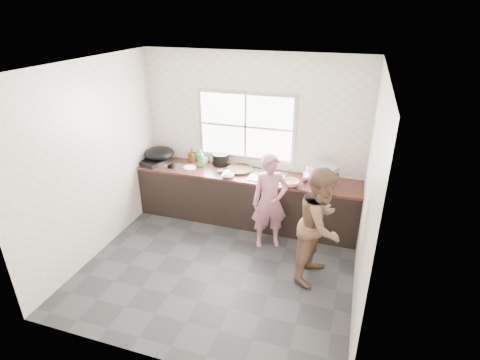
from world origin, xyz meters
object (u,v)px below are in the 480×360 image
(glass_jar, at_px, (206,160))
(pot_lid_left, at_px, (160,164))
(bowl_crabs, at_px, (290,184))
(plate_food, at_px, (190,167))
(bottle_green, at_px, (201,158))
(cutting_board, at_px, (240,170))
(bowl_held, at_px, (279,178))
(dish_rack, at_px, (321,176))
(person_side, at_px, (320,225))
(bowl_mince, at_px, (228,176))
(woman, at_px, (270,205))
(wok, at_px, (159,153))
(burner, at_px, (153,161))
(pot_lid_right, at_px, (176,167))
(bottle_brown_short, at_px, (225,160))
(bottle_brown_tall, at_px, (192,155))

(glass_jar, xyz_separation_m, pot_lid_left, (-0.71, -0.28, -0.04))
(bowl_crabs, height_order, plate_food, bowl_crabs)
(bottle_green, bearing_deg, cutting_board, 1.44)
(bowl_held, bearing_deg, dish_rack, -2.11)
(bowl_held, bearing_deg, pot_lid_left, -179.96)
(person_side, bearing_deg, bowl_held, 51.63)
(bowl_mince, relative_size, bottle_green, 0.67)
(woman, height_order, bowl_held, woman)
(glass_jar, bearing_deg, cutting_board, -12.70)
(bowl_crabs, xyz_separation_m, wok, (-2.31, 0.25, 0.12))
(bowl_mince, relative_size, burner, 0.44)
(woman, bearing_deg, dish_rack, 12.54)
(pot_lid_left, bearing_deg, dish_rack, -0.47)
(cutting_board, relative_size, pot_lid_right, 1.52)
(bowl_crabs, bearing_deg, bowl_held, 142.52)
(woman, relative_size, person_side, 0.87)
(bottle_brown_short, bearing_deg, bowl_crabs, -20.16)
(pot_lid_left, bearing_deg, bowl_held, 0.04)
(dish_rack, bearing_deg, glass_jar, -165.51)
(wok, bearing_deg, plate_food, -8.64)
(pot_lid_left, bearing_deg, plate_food, -0.31)
(bowl_mince, distance_m, bottle_brown_tall, 0.92)
(bottle_green, xyz_separation_m, pot_lid_left, (-0.70, -0.12, -0.14))
(cutting_board, xyz_separation_m, burner, (-1.51, -0.13, 0.01))
(bowl_crabs, height_order, burner, same)
(glass_jar, relative_size, wok, 0.19)
(plate_food, bearing_deg, pot_lid_left, 179.69)
(bottle_green, distance_m, glass_jar, 0.19)
(person_side, bearing_deg, pot_lid_right, 83.40)
(bowl_mince, xyz_separation_m, pot_lid_right, (-0.95, 0.12, -0.02))
(bottle_brown_tall, relative_size, pot_lid_left, 0.86)
(woman, distance_m, glass_jar, 1.54)
(cutting_board, height_order, wok, wok)
(glass_jar, xyz_separation_m, burner, (-0.86, -0.27, -0.01))
(bowl_crabs, height_order, bottle_brown_tall, bottle_brown_tall)
(wok, xyz_separation_m, pot_lid_left, (0.06, -0.09, -0.15))
(woman, height_order, wok, woman)
(bowl_held, distance_m, glass_jar, 1.36)
(bowl_held, distance_m, bottle_green, 1.35)
(person_side, height_order, bottle_green, person_side)
(person_side, relative_size, bowl_crabs, 7.42)
(person_side, relative_size, pot_lid_right, 5.52)
(cutting_board, xyz_separation_m, dish_rack, (1.31, -0.16, 0.14))
(bottle_brown_tall, height_order, glass_jar, bottle_brown_tall)
(woman, relative_size, burner, 3.09)
(bottle_brown_short, relative_size, burner, 0.41)
(pot_lid_right, bearing_deg, glass_jar, 38.59)
(bottle_brown_tall, distance_m, glass_jar, 0.26)
(burner, height_order, wok, wok)
(wok, distance_m, pot_lid_right, 0.42)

